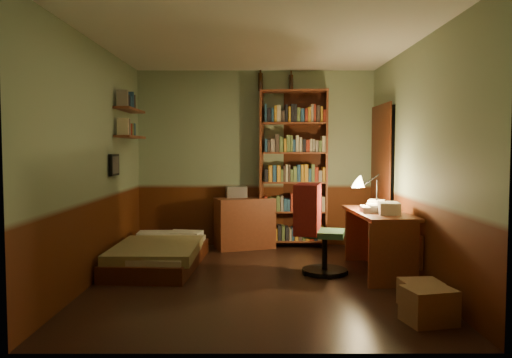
{
  "coord_description": "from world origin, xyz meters",
  "views": [
    {
      "loc": [
        -0.01,
        -5.43,
        1.44
      ],
      "look_at": [
        0.0,
        0.25,
        1.1
      ],
      "focal_mm": 35.0,
      "sensor_mm": 36.0,
      "label": 1
    }
  ],
  "objects_px": {
    "dresser": "(245,223)",
    "desk_lamp": "(377,185)",
    "cardboard_box_a": "(429,306)",
    "cardboard_box_b": "(421,294)",
    "mini_stereo": "(236,192)",
    "bed": "(159,246)",
    "desk": "(378,242)",
    "bookshelf": "(294,169)",
    "office_chair": "(325,225)"
  },
  "relations": [
    {
      "from": "desk",
      "to": "cardboard_box_b",
      "type": "bearing_deg",
      "value": -89.78
    },
    {
      "from": "desk_lamp",
      "to": "cardboard_box_a",
      "type": "distance_m",
      "value": 2.13
    },
    {
      "from": "dresser",
      "to": "cardboard_box_b",
      "type": "bearing_deg",
      "value": -77.61
    },
    {
      "from": "bookshelf",
      "to": "desk_lamp",
      "type": "xyz_separation_m",
      "value": [
        0.9,
        -1.28,
        -0.14
      ]
    },
    {
      "from": "bed",
      "to": "office_chair",
      "type": "bearing_deg",
      "value": -6.69
    },
    {
      "from": "bookshelf",
      "to": "cardboard_box_a",
      "type": "xyz_separation_m",
      "value": [
        0.87,
        -3.23,
        -1.0
      ]
    },
    {
      "from": "bed",
      "to": "bookshelf",
      "type": "bearing_deg",
      "value": 38.56
    },
    {
      "from": "desk_lamp",
      "to": "bed",
      "type": "bearing_deg",
      "value": 161.46
    },
    {
      "from": "dresser",
      "to": "desk",
      "type": "distance_m",
      "value": 2.15
    },
    {
      "from": "office_chair",
      "to": "cardboard_box_a",
      "type": "relative_size",
      "value": 2.91
    },
    {
      "from": "mini_stereo",
      "to": "cardboard_box_a",
      "type": "height_order",
      "value": "mini_stereo"
    },
    {
      "from": "dresser",
      "to": "cardboard_box_a",
      "type": "relative_size",
      "value": 2.1
    },
    {
      "from": "desk_lamp",
      "to": "cardboard_box_b",
      "type": "relative_size",
      "value": 1.66
    },
    {
      "from": "cardboard_box_a",
      "to": "cardboard_box_b",
      "type": "bearing_deg",
      "value": 80.54
    },
    {
      "from": "mini_stereo",
      "to": "bookshelf",
      "type": "relative_size",
      "value": 0.13
    },
    {
      "from": "bookshelf",
      "to": "cardboard_box_b",
      "type": "relative_size",
      "value": 6.58
    },
    {
      "from": "mini_stereo",
      "to": "desk",
      "type": "bearing_deg",
      "value": -51.6
    },
    {
      "from": "office_chair",
      "to": "cardboard_box_b",
      "type": "relative_size",
      "value": 3.27
    },
    {
      "from": "cardboard_box_b",
      "to": "desk_lamp",
      "type": "bearing_deg",
      "value": 91.43
    },
    {
      "from": "mini_stereo",
      "to": "desk",
      "type": "xyz_separation_m",
      "value": [
        1.71,
        -1.58,
        -0.45
      ]
    },
    {
      "from": "desk_lamp",
      "to": "office_chair",
      "type": "distance_m",
      "value": 0.85
    },
    {
      "from": "cardboard_box_a",
      "to": "cardboard_box_b",
      "type": "relative_size",
      "value": 1.12
    },
    {
      "from": "bed",
      "to": "dresser",
      "type": "distance_m",
      "value": 1.54
    },
    {
      "from": "dresser",
      "to": "cardboard_box_a",
      "type": "distance_m",
      "value": 3.53
    },
    {
      "from": "dresser",
      "to": "cardboard_box_b",
      "type": "height_order",
      "value": "dresser"
    },
    {
      "from": "dresser",
      "to": "desk_lamp",
      "type": "distance_m",
      "value": 2.12
    },
    {
      "from": "mini_stereo",
      "to": "cardboard_box_a",
      "type": "distance_m",
      "value": 3.75
    },
    {
      "from": "bookshelf",
      "to": "cardboard_box_b",
      "type": "bearing_deg",
      "value": -64.88
    },
    {
      "from": "bed",
      "to": "mini_stereo",
      "type": "xyz_separation_m",
      "value": [
        0.9,
        1.27,
        0.56
      ]
    },
    {
      "from": "cardboard_box_a",
      "to": "cardboard_box_b",
      "type": "xyz_separation_m",
      "value": [
        0.07,
        0.42,
        -0.02
      ]
    },
    {
      "from": "mini_stereo",
      "to": "bookshelf",
      "type": "bearing_deg",
      "value": -11.66
    },
    {
      "from": "desk_lamp",
      "to": "dresser",
      "type": "bearing_deg",
      "value": 126.23
    },
    {
      "from": "mini_stereo",
      "to": "office_chair",
      "type": "relative_size",
      "value": 0.26
    },
    {
      "from": "dresser",
      "to": "office_chair",
      "type": "height_order",
      "value": "office_chair"
    },
    {
      "from": "dresser",
      "to": "bookshelf",
      "type": "distance_m",
      "value": 1.07
    },
    {
      "from": "desk",
      "to": "cardboard_box_a",
      "type": "relative_size",
      "value": 3.43
    },
    {
      "from": "mini_stereo",
      "to": "cardboard_box_b",
      "type": "height_order",
      "value": "mini_stereo"
    },
    {
      "from": "bed",
      "to": "desk",
      "type": "bearing_deg",
      "value": -3.22
    },
    {
      "from": "bed",
      "to": "bookshelf",
      "type": "distance_m",
      "value": 2.32
    },
    {
      "from": "bed",
      "to": "desk_lamp",
      "type": "relative_size",
      "value": 2.99
    },
    {
      "from": "bookshelf",
      "to": "office_chair",
      "type": "distance_m",
      "value": 1.7
    },
    {
      "from": "bookshelf",
      "to": "desk",
      "type": "bearing_deg",
      "value": -53.98
    },
    {
      "from": "dresser",
      "to": "desk_lamp",
      "type": "bearing_deg",
      "value": -55.39
    },
    {
      "from": "desk",
      "to": "office_chair",
      "type": "bearing_deg",
      "value": -178.73
    },
    {
      "from": "bed",
      "to": "desk_lamp",
      "type": "height_order",
      "value": "desk_lamp"
    },
    {
      "from": "bookshelf",
      "to": "office_chair",
      "type": "xyz_separation_m",
      "value": [
        0.23,
        -1.58,
        -0.58
      ]
    },
    {
      "from": "dresser",
      "to": "bookshelf",
      "type": "height_order",
      "value": "bookshelf"
    },
    {
      "from": "mini_stereo",
      "to": "desk",
      "type": "height_order",
      "value": "mini_stereo"
    },
    {
      "from": "bookshelf",
      "to": "cardboard_box_b",
      "type": "xyz_separation_m",
      "value": [
        0.94,
        -2.81,
        -1.02
      ]
    },
    {
      "from": "bed",
      "to": "desk",
      "type": "distance_m",
      "value": 2.63
    }
  ]
}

